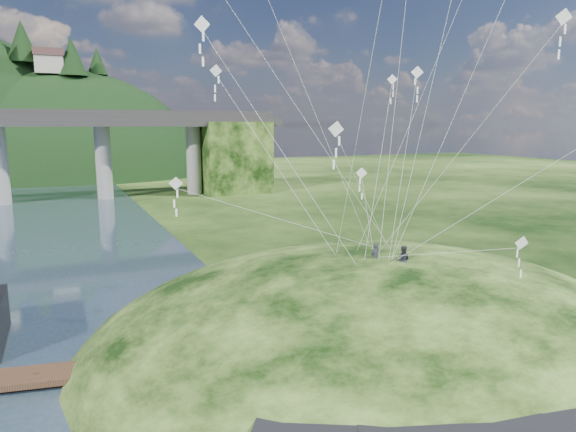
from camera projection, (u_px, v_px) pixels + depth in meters
name	position (u px, v px, depth m)	size (l,w,h in m)	color
ground	(265.00, 379.00, 25.56)	(320.00, 320.00, 0.00)	black
grass_hill	(376.00, 360.00, 30.89)	(36.00, 32.00, 13.00)	black
footpath	(542.00, 402.00, 19.53)	(22.29, 5.84, 0.83)	black
wooden_dock	(95.00, 370.00, 25.64)	(12.83, 4.32, 0.91)	#3A2417
kite_flyers	(395.00, 245.00, 28.89)	(1.94, 1.93, 1.71)	#272934
kite_swarm	(380.00, 27.00, 26.61)	(21.10, 14.52, 20.52)	white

